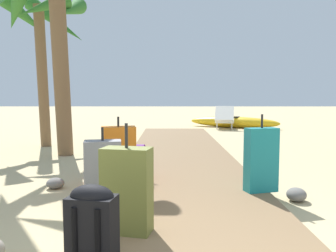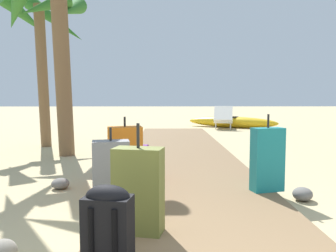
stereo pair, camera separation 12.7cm
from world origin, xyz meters
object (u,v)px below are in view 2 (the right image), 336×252
(duffel_bag_red, at_px, (130,163))
(palm_tree_near_left, at_px, (45,24))
(backpack_black, at_px, (108,225))
(suitcase_teal, at_px, (267,159))
(duffel_bag_purple, at_px, (132,155))
(suitcase_grey, at_px, (111,173))
(suitcase_orange, at_px, (125,159))
(suitcase_olive, at_px, (138,190))
(kayak, at_px, (232,122))
(lounge_chair, at_px, (224,119))

(duffel_bag_red, relative_size, palm_tree_near_left, 0.16)
(backpack_black, distance_m, suitcase_teal, 2.31)
(suitcase_teal, distance_m, palm_tree_near_left, 5.91)
(duffel_bag_purple, bearing_deg, suitcase_grey, -90.84)
(suitcase_orange, bearing_deg, duffel_bag_red, 89.93)
(duffel_bag_purple, xyz_separation_m, suitcase_olive, (0.28, -2.66, 0.17))
(palm_tree_near_left, xyz_separation_m, kayak, (4.96, 4.54, -2.47))
(suitcase_orange, bearing_deg, kayak, 71.63)
(duffel_bag_purple, height_order, palm_tree_near_left, palm_tree_near_left)
(duffel_bag_purple, height_order, kayak, duffel_bag_purple)
(duffel_bag_red, height_order, lounge_chair, lounge_chair)
(duffel_bag_red, bearing_deg, suitcase_olive, -82.76)
(suitcase_teal, bearing_deg, suitcase_olive, -138.67)
(suitcase_olive, height_order, palm_tree_near_left, palm_tree_near_left)
(suitcase_grey, relative_size, lounge_chair, 0.46)
(suitcase_orange, bearing_deg, lounge_chair, 73.09)
(palm_tree_near_left, bearing_deg, suitcase_olive, -65.60)
(suitcase_olive, relative_size, lounge_chair, 0.52)
(duffel_bag_red, height_order, kayak, duffel_bag_red)
(duffel_bag_red, height_order, duffel_bag_purple, duffel_bag_red)
(duffel_bag_red, xyz_separation_m, kayak, (2.83, 7.92, -0.07))
(suitcase_grey, bearing_deg, duffel_bag_purple, 89.16)
(duffel_bag_red, relative_size, kayak, 0.18)
(duffel_bag_red, distance_m, kayak, 8.41)
(duffel_bag_red, relative_size, backpack_black, 1.07)
(duffel_bag_red, bearing_deg, duffel_bag_purple, 93.59)
(duffel_bag_purple, bearing_deg, backpack_black, -87.57)
(duffel_bag_red, height_order, suitcase_olive, suitcase_olive)
(duffel_bag_purple, height_order, suitcase_teal, suitcase_teal)
(duffel_bag_red, bearing_deg, suitcase_grey, -94.16)
(duffel_bag_purple, height_order, backpack_black, backpack_black)
(duffel_bag_purple, distance_m, lounge_chair, 7.21)
(duffel_bag_red, height_order, suitcase_teal, suitcase_teal)
(suitcase_orange, bearing_deg, suitcase_grey, -98.79)
(duffel_bag_purple, xyz_separation_m, suitcase_grey, (-0.03, -1.95, 0.15))
(duffel_bag_purple, distance_m, suitcase_grey, 1.96)
(backpack_black, relative_size, lounge_chair, 0.32)
(duffel_bag_red, relative_size, duffel_bag_purple, 1.06)
(suitcase_grey, distance_m, suitcase_teal, 1.72)
(suitcase_grey, xyz_separation_m, backpack_black, (0.17, -1.29, -0.04))
(suitcase_teal, height_order, kayak, suitcase_teal)
(suitcase_grey, bearing_deg, kayak, 72.16)
(duffel_bag_red, distance_m, suitcase_teal, 1.71)
(palm_tree_near_left, distance_m, kayak, 7.16)
(suitcase_grey, relative_size, suitcase_teal, 0.88)
(duffel_bag_red, relative_size, suitcase_grey, 0.74)
(suitcase_teal, relative_size, kayak, 0.28)
(lounge_chair, bearing_deg, suitcase_orange, -106.91)
(suitcase_grey, bearing_deg, lounge_chair, 73.56)
(duffel_bag_purple, height_order, suitcase_olive, suitcase_olive)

